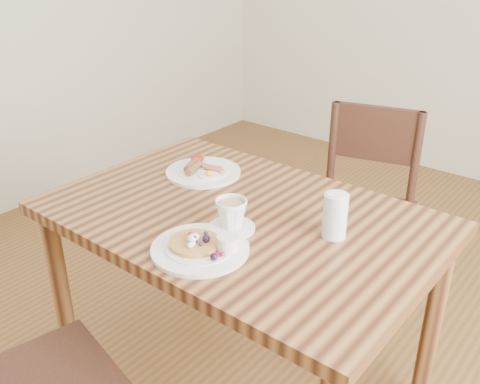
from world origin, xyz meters
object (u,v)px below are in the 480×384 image
(chair_far, at_px, (363,202))
(water_glass, at_px, (335,216))
(dining_table, at_px, (240,239))
(pancake_plate, at_px, (202,247))
(teacup_saucer, at_px, (231,216))
(breakfast_plate, at_px, (202,171))

(chair_far, xyz_separation_m, water_glass, (0.25, -0.72, 0.32))
(dining_table, xyz_separation_m, pancake_plate, (0.06, -0.24, 0.11))
(teacup_saucer, distance_m, water_glass, 0.30)
(pancake_plate, bearing_deg, dining_table, 104.46)
(breakfast_plate, relative_size, teacup_saucer, 1.93)
(pancake_plate, distance_m, water_glass, 0.38)
(dining_table, xyz_separation_m, teacup_saucer, (0.05, -0.10, 0.14))
(chair_far, relative_size, pancake_plate, 3.26)
(breakfast_plate, bearing_deg, dining_table, -26.41)
(pancake_plate, distance_m, teacup_saucer, 0.15)
(chair_far, relative_size, breakfast_plate, 3.26)
(breakfast_plate, relative_size, water_glass, 2.05)
(dining_table, relative_size, pancake_plate, 4.44)
(chair_far, bearing_deg, pancake_plate, 75.56)
(pancake_plate, xyz_separation_m, water_glass, (0.24, 0.30, 0.05))
(chair_far, distance_m, pancake_plate, 1.05)
(chair_far, xyz_separation_m, pancake_plate, (0.02, -1.02, 0.27))
(dining_table, distance_m, pancake_plate, 0.27)
(teacup_saucer, relative_size, water_glass, 1.06)
(dining_table, relative_size, teacup_saucer, 8.57)
(dining_table, bearing_deg, pancake_plate, -75.54)
(dining_table, height_order, pancake_plate, pancake_plate)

